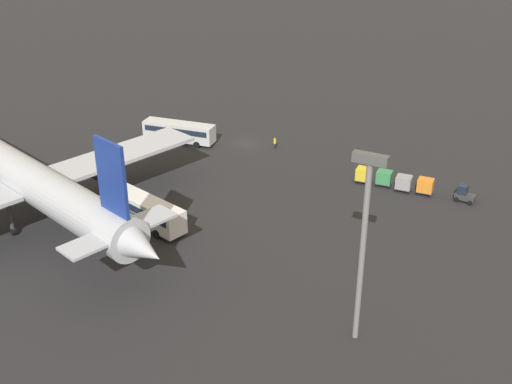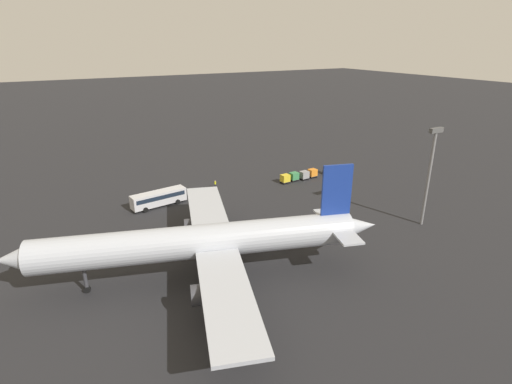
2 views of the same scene
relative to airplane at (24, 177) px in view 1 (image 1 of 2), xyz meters
name	(u,v)px [view 1 (image 1 of 2)]	position (x,y,z in m)	size (l,w,h in m)	color
ground_plane	(245,143)	(-10.94, -32.82, -5.78)	(600.00, 600.00, 0.00)	#232326
airplane	(24,177)	(0.00, 0.00, 0.00)	(49.41, 43.32, 15.40)	#B2B7C1
shuttle_bus_near	(179,131)	(-1.86, -28.69, -3.94)	(11.24, 4.06, 3.06)	silver
shuttle_bus_far	(144,208)	(-12.05, -5.81, -3.85)	(12.27, 5.64, 3.22)	white
baggage_tug	(464,194)	(-44.07, -28.48, -4.84)	(2.55, 1.90, 2.10)	#333338
worker_person	(275,143)	(-15.84, -32.89, -4.91)	(0.38, 0.38, 1.74)	#1E1E2D
cargo_cart_orange	(425,186)	(-39.24, -28.20, -4.59)	(2.09, 1.79, 2.06)	#38383D
cargo_cart_grey	(404,182)	(-36.57, -27.84, -4.59)	(2.09, 1.79, 2.06)	#38383D
cargo_cart_green	(384,177)	(-33.89, -28.20, -4.59)	(2.09, 1.79, 2.06)	#38383D
cargo_cart_yellow	(364,174)	(-31.22, -27.89, -4.59)	(2.09, 1.79, 2.06)	#38383D
light_pole	(364,231)	(-40.74, 2.45, 4.96)	(2.80, 0.70, 17.51)	slate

